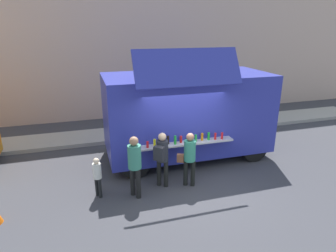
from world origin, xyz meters
name	(u,v)px	position (x,y,z in m)	size (l,w,h in m)	color
ground_plane	(191,182)	(0.00, 0.00, 0.00)	(60.00, 60.00, 0.00)	#38383D
curb_strip	(70,139)	(-3.45, 4.45, 0.07)	(28.00, 1.60, 0.15)	#9E998E
building_behind	(84,41)	(-2.45, 8.35, 3.70)	(32.00, 2.40, 7.40)	#C4A591
food_truck_main	(187,113)	(0.55, 1.83, 1.58)	(5.49, 3.07, 3.79)	#2B3299
trash_bin	(248,116)	(4.45, 4.15, 0.45)	(0.60, 0.60, 0.90)	#2E6537
customer_front_ordering	(189,155)	(-0.12, -0.14, 0.95)	(0.51, 0.38, 1.60)	black
customer_mid_with_backpack	(162,155)	(-0.87, 0.02, 0.99)	(0.48, 0.52, 1.61)	black
customer_rear_waiting	(135,162)	(-1.68, -0.27, 1.03)	(0.35, 0.35, 1.72)	black
child_near_queue	(97,174)	(-2.64, 0.01, 0.67)	(0.23, 0.23, 1.13)	black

